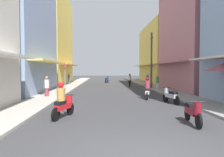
% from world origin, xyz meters
% --- Properties ---
extents(ground_plane, '(99.37, 99.37, 0.00)m').
position_xyz_m(ground_plane, '(0.00, 18.58, 0.00)').
color(ground_plane, '#38383A').
extents(sidewalk_left, '(2.16, 53.17, 0.12)m').
position_xyz_m(sidewalk_left, '(-5.11, 18.58, 0.06)').
color(sidewalk_left, '#ADA89E').
rests_on(sidewalk_left, ground).
extents(sidewalk_right, '(2.16, 53.17, 0.12)m').
position_xyz_m(sidewalk_right, '(5.11, 18.58, 0.06)').
color(sidewalk_right, gray).
rests_on(sidewalk_right, ground).
extents(building_left_mid, '(7.05, 9.64, 12.85)m').
position_xyz_m(building_left_mid, '(-9.18, 14.34, 6.42)').
color(building_left_mid, '#8CA5CC').
rests_on(building_left_mid, ground).
extents(building_left_far, '(7.05, 11.83, 12.76)m').
position_xyz_m(building_left_far, '(-9.18, 25.49, 6.37)').
color(building_left_far, '#EFD159').
rests_on(building_left_far, ground).
extents(building_right_mid, '(7.05, 10.49, 16.12)m').
position_xyz_m(building_right_mid, '(9.18, 16.63, 8.06)').
color(building_right_mid, '#B7727F').
rests_on(building_right_mid, ground).
extents(building_right_far, '(7.05, 13.58, 9.30)m').
position_xyz_m(building_right_far, '(9.18, 29.10, 4.64)').
color(building_right_far, '#EFD159').
rests_on(building_right_far, ground).
extents(motorbike_white, '(0.63, 1.79, 1.58)m').
position_xyz_m(motorbike_white, '(2.20, 10.08, 0.70)').
color(motorbike_white, black).
rests_on(motorbike_white, ground).
extents(motorbike_black, '(0.62, 1.79, 1.58)m').
position_xyz_m(motorbike_black, '(2.43, 21.32, 0.70)').
color(motorbike_black, black).
rests_on(motorbike_black, ground).
extents(motorbike_silver, '(0.66, 1.78, 0.96)m').
position_xyz_m(motorbike_silver, '(3.21, 8.03, 0.50)').
color(motorbike_silver, black).
rests_on(motorbike_silver, ground).
extents(motorbike_maroon, '(0.55, 1.81, 0.96)m').
position_xyz_m(motorbike_maroon, '(2.46, 3.12, 0.50)').
color(motorbike_maroon, black).
rests_on(motorbike_maroon, ground).
extents(motorbike_red, '(0.77, 1.73, 1.58)m').
position_xyz_m(motorbike_red, '(-2.70, 4.43, 0.70)').
color(motorbike_red, black).
rests_on(motorbike_red, ground).
extents(motorbike_blue, '(0.71, 1.76, 0.96)m').
position_xyz_m(motorbike_blue, '(-0.34, 28.41, 0.50)').
color(motorbike_blue, black).
rests_on(motorbike_blue, ground).
extents(pedestrian_far, '(0.44, 0.44, 1.71)m').
position_xyz_m(pedestrian_far, '(-5.69, 24.36, 0.96)').
color(pedestrian_far, '#334C8C').
rests_on(pedestrian_far, ground).
extents(pedestrian_midway, '(0.34, 0.34, 1.61)m').
position_xyz_m(pedestrian_midway, '(-5.14, 10.99, 0.80)').
color(pedestrian_midway, '#99333F').
rests_on(pedestrian_midway, ground).
extents(pedestrian_foreground, '(0.34, 0.34, 1.55)m').
position_xyz_m(pedestrian_foreground, '(5.07, 23.15, 0.77)').
color(pedestrian_foreground, beige).
rests_on(pedestrian_foreground, ground).
extents(pedestrian_crossing, '(0.44, 0.44, 1.63)m').
position_xyz_m(pedestrian_crossing, '(4.67, 16.55, 0.92)').
color(pedestrian_crossing, beige).
rests_on(pedestrian_crossing, ground).
extents(utility_pole, '(0.20, 1.20, 6.09)m').
position_xyz_m(utility_pole, '(4.28, 17.64, 3.12)').
color(utility_pole, '#4C4C4F').
rests_on(utility_pole, ground).
extents(street_sign_no_entry, '(0.07, 0.60, 2.65)m').
position_xyz_m(street_sign_no_entry, '(-4.18, 13.09, 1.72)').
color(street_sign_no_entry, gray).
rests_on(street_sign_no_entry, ground).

